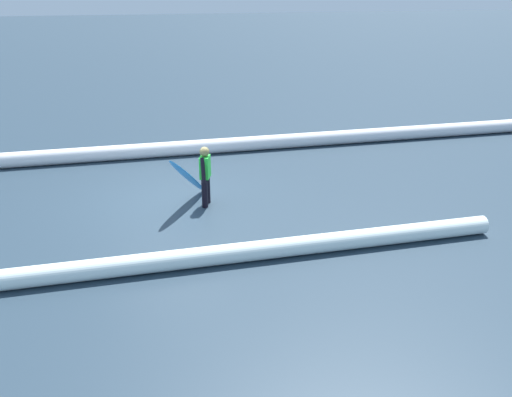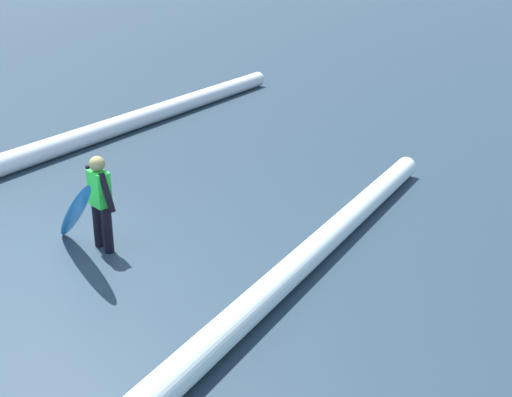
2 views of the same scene
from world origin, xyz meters
TOP-DOWN VIEW (x-y plane):
  - ground_plane at (0.00, 0.00)m, footprint 143.69×143.69m
  - surfer at (-0.77, 0.49)m, footprint 0.30×0.60m
  - surfboard at (-0.40, 0.36)m, footprint 1.09×1.62m
  - wave_crest_midground at (1.24, 3.32)m, footprint 14.65×0.59m

SIDE VIEW (x-z plane):
  - ground_plane at x=0.00m, z-range 0.00..0.00m
  - wave_crest_midground at x=1.24m, z-range 0.00..0.36m
  - surfboard at x=-0.40m, z-range -0.01..1.34m
  - surfer at x=-0.77m, z-range 0.08..1.47m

